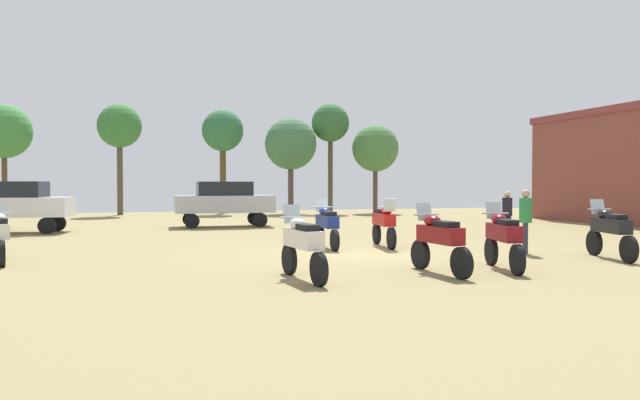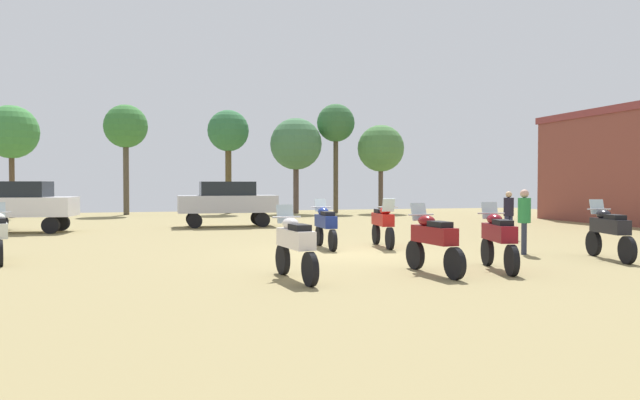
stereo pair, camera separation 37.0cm
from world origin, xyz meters
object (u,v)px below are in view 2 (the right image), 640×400
at_px(tree_3, 126,128).
at_px(person_1, 509,211).
at_px(tree_2, 381,149).
at_px(tree_4, 336,125).
at_px(motorcycle_7, 433,240).
at_px(motorcycle_8, 498,237).
at_px(tree_5, 228,132).
at_px(person_2, 524,216).
at_px(motorcycle_1, 325,224).
at_px(car_2, 16,203).
at_px(motorcycle_6, 295,243).
at_px(tree_7, 296,144).
at_px(car_1, 227,200).
at_px(tree_6, 11,133).
at_px(motorcycle_3, 383,223).
at_px(motorcycle_2, 609,230).

bearing_deg(tree_3, person_1, -56.17).
relative_size(tree_2, tree_4, 0.80).
height_order(motorcycle_7, motorcycle_8, same).
bearing_deg(tree_5, person_2, -77.89).
xyz_separation_m(motorcycle_1, car_2, (-10.11, 8.58, 0.45)).
relative_size(motorcycle_6, motorcycle_8, 1.00).
bearing_deg(person_1, tree_7, -83.79).
bearing_deg(motorcycle_1, motorcycle_8, -63.80).
xyz_separation_m(motorcycle_7, person_2, (3.96, 2.62, 0.30)).
height_order(motorcycle_7, car_2, car_2).
bearing_deg(car_1, car_2, 98.57).
xyz_separation_m(motorcycle_7, tree_7, (2.92, 25.99, 3.67)).
relative_size(motorcycle_8, tree_6, 0.36).
xyz_separation_m(motorcycle_6, tree_2, (11.39, 25.18, 3.44)).
xyz_separation_m(motorcycle_8, tree_2, (6.75, 25.05, 3.43)).
xyz_separation_m(tree_3, tree_6, (-6.00, -1.65, -0.56)).
bearing_deg(motorcycle_8, motorcycle_1, 128.00).
bearing_deg(motorcycle_6, tree_7, 70.20).
bearing_deg(tree_4, motorcycle_3, -102.73).
distance_m(tree_2, tree_5, 9.88).
relative_size(car_1, person_1, 2.62).
bearing_deg(tree_3, person_2, -64.77).
xyz_separation_m(motorcycle_1, car_1, (-1.81, 9.75, 0.45)).
relative_size(car_1, tree_7, 0.71).
relative_size(motorcycle_8, car_1, 0.52).
bearing_deg(motorcycle_2, person_1, 95.60).
height_order(motorcycle_1, motorcycle_2, motorcycle_2).
bearing_deg(tree_5, person_1, -70.12).
relative_size(tree_6, tree_7, 1.03).
bearing_deg(tree_6, person_2, -52.39).
bearing_deg(motorcycle_3, car_2, -29.78).
height_order(car_1, person_2, car_1).
xyz_separation_m(tree_3, tree_7, (10.42, -0.94, -0.90)).
distance_m(motorcycle_8, tree_5, 27.38).
bearing_deg(tree_7, tree_2, -8.36).
height_order(tree_2, tree_6, tree_6).
relative_size(motorcycle_8, car_2, 0.50).
height_order(car_1, car_2, same).
height_order(person_1, tree_5, tree_5).
bearing_deg(motorcycle_8, tree_4, 94.36).
distance_m(motorcycle_6, tree_4, 27.96).
distance_m(motorcycle_2, tree_3, 29.23).
bearing_deg(person_1, car_2, -26.44).
bearing_deg(motorcycle_6, motorcycle_3, 46.81).
height_order(tree_3, tree_5, tree_3).
distance_m(motorcycle_2, person_2, 2.12).
bearing_deg(motorcycle_7, tree_6, 112.78).
height_order(motorcycle_2, tree_3, tree_3).
bearing_deg(tree_4, motorcycle_2, -90.58).
xyz_separation_m(motorcycle_3, motorcycle_7, (-0.93, -5.37, -0.00)).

